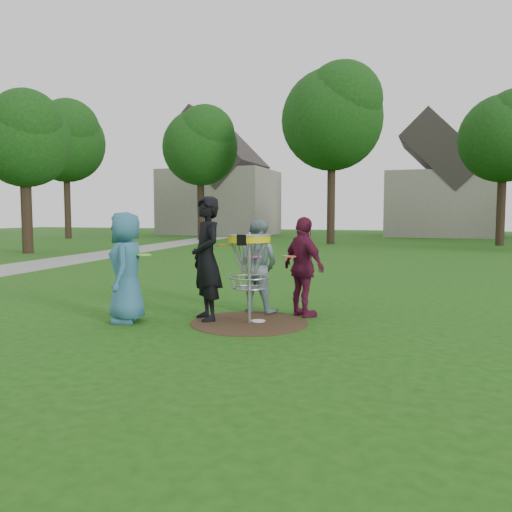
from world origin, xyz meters
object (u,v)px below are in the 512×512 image
(player_blue, at_px, (126,267))
(player_grey, at_px, (257,266))
(disc_golf_basket, at_px, (249,256))
(player_maroon, at_px, (304,267))
(player_black, at_px, (207,259))

(player_blue, distance_m, player_grey, 2.16)
(player_blue, distance_m, disc_golf_basket, 1.89)
(player_maroon, bearing_deg, player_blue, 66.62)
(player_blue, xyz_separation_m, disc_golf_basket, (1.80, 0.56, 0.18))
(player_grey, height_order, player_maroon, player_maroon)
(player_black, xyz_separation_m, player_maroon, (1.36, 0.77, -0.16))
(player_black, relative_size, disc_golf_basket, 1.40)
(disc_golf_basket, bearing_deg, player_maroon, 48.78)
(player_black, xyz_separation_m, disc_golf_basket, (0.70, 0.02, 0.06))
(disc_golf_basket, bearing_deg, player_grey, 101.87)
(player_blue, height_order, player_maroon, player_blue)
(player_black, relative_size, player_maroon, 1.20)
(player_black, bearing_deg, player_maroon, 75.28)
(player_black, distance_m, player_grey, 1.05)
(player_black, relative_size, player_grey, 1.23)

